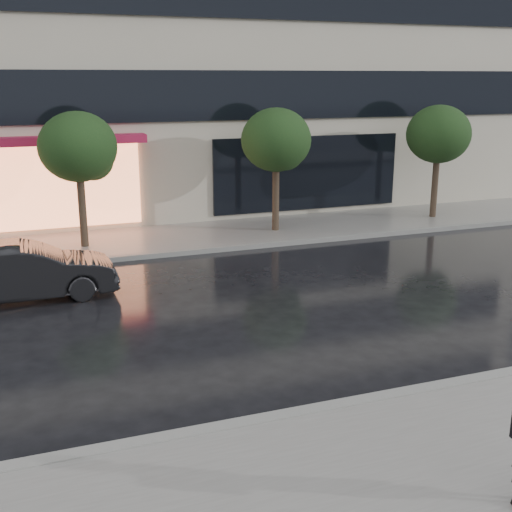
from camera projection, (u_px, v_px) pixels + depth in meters
name	position (u px, v px, depth m)	size (l,w,h in m)	color
ground	(330.00, 379.00, 10.74)	(120.00, 120.00, 0.00)	black
sidewalk_near	(450.00, 489.00, 7.78)	(60.00, 4.50, 0.12)	slate
sidewalk_far	(183.00, 237.00, 19.99)	(60.00, 3.50, 0.12)	slate
curb_near	(360.00, 403.00, 9.81)	(60.00, 0.25, 0.14)	gray
curb_far	(198.00, 251.00, 18.41)	(60.00, 0.25, 0.14)	gray
bg_building_right	(498.00, 28.00, 42.51)	(12.00, 12.00, 16.00)	#4C4C54
tree_mid_west	(80.00, 149.00, 18.05)	(2.20, 2.20, 3.99)	#33261C
tree_mid_east	(278.00, 142.00, 20.03)	(2.20, 2.20, 3.99)	#33261C
tree_far_east	(439.00, 136.00, 22.02)	(2.20, 2.20, 3.99)	#33261C
parked_car	(26.00, 272.00, 14.45)	(1.38, 3.95, 1.30)	black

